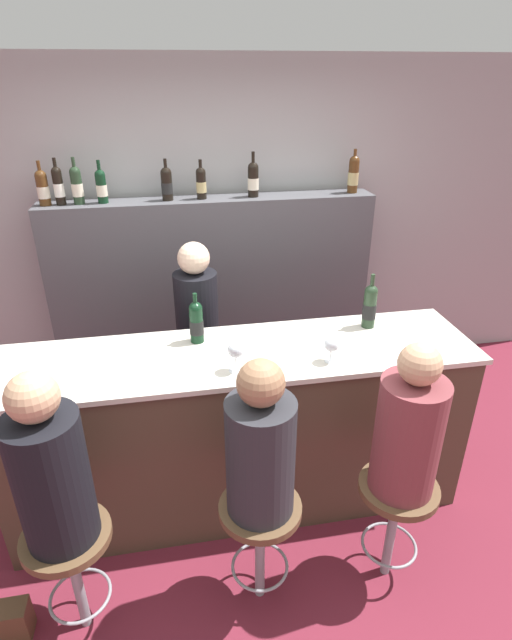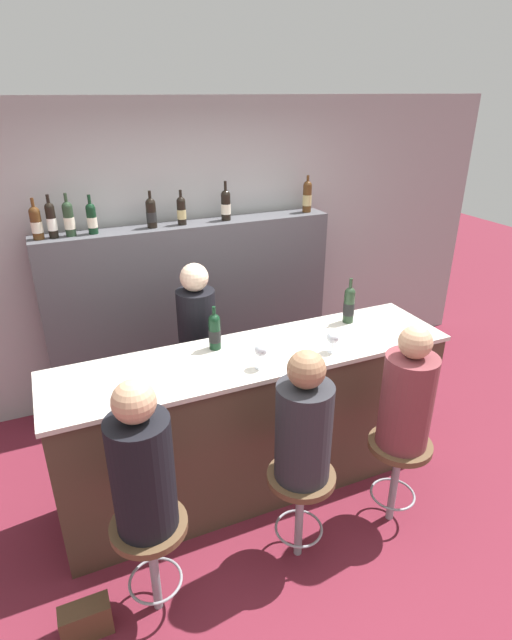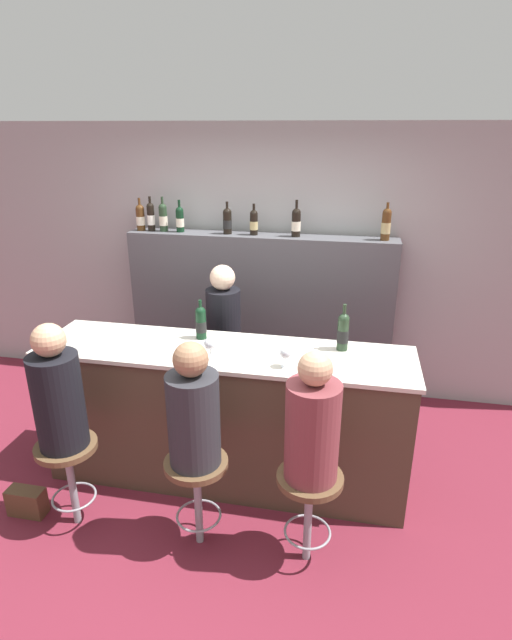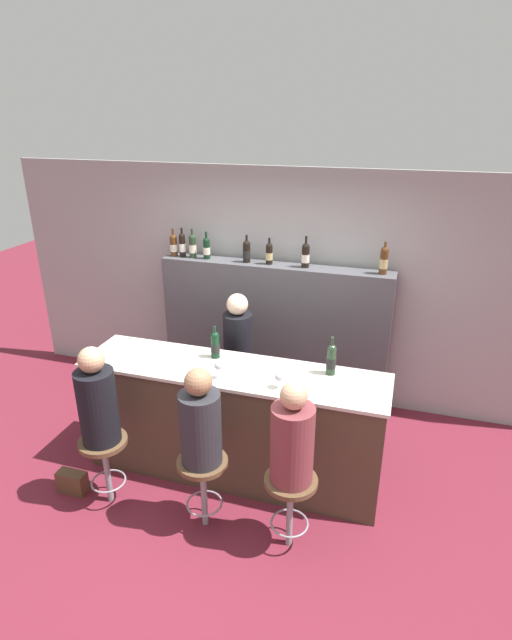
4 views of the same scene
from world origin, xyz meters
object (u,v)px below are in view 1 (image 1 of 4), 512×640
at_px(wine_bottle_counter_0, 196,322).
at_px(wine_bottle_backbar_7, 353,174).
at_px(wine_bottle_backbar_6, 253,179).
at_px(bar_stool_right, 396,505).
at_px(wine_bottle_backbar_1, 58,185).
at_px(guest_seated_left, 50,470).
at_px(handbag, 2,623).
at_px(wine_glass_1, 331,345).
at_px(guest_seated_middle, 260,448).
at_px(wine_bottle_backbar_5, 201,183).
at_px(bartender, 199,352).
at_px(wine_bottle_backbar_3, 101,186).
at_px(bar_stool_left, 70,554).
at_px(wine_bottle_backbar_4, 167,184).
at_px(wine_glass_0, 236,351).
at_px(guest_seated_right, 409,430).
at_px(wine_bottle_counter_1, 370,306).
at_px(wine_bottle_backbar_2, 77,185).
at_px(wine_bottle_backbar_0, 43,187).
at_px(bar_stool_middle, 260,525).

height_order(wine_bottle_counter_0, wine_bottle_backbar_7, wine_bottle_backbar_7).
relative_size(wine_bottle_backbar_6, bar_stool_right, 0.51).
xyz_separation_m(wine_bottle_backbar_1, guest_seated_left, (0.17, -2.04, -0.76)).
xyz_separation_m(wine_bottle_backbar_1, handbag, (-0.21, -2.04, -1.66)).
distance_m(wine_bottle_counter_0, bar_stool_right, 1.43).
height_order(wine_glass_1, guest_seated_middle, guest_seated_middle).
height_order(wine_bottle_backbar_5, bartender, wine_bottle_backbar_5).
relative_size(wine_bottle_backbar_3, bar_stool_left, 0.47).
height_order(wine_glass_1, handbag, wine_glass_1).
bearing_deg(wine_bottle_backbar_3, guest_seated_left, -93.43).
distance_m(wine_bottle_backbar_4, wine_glass_0, 1.66).
distance_m(guest_seated_middle, guest_seated_right, 0.70).
bearing_deg(wine_glass_0, guest_seated_left, -149.79).
xyz_separation_m(wine_bottle_counter_0, wine_bottle_backbar_5, (0.15, 1.19, 0.53)).
xyz_separation_m(bar_stool_left, guest_seated_middle, (0.88, -0.00, 0.48)).
height_order(wine_bottle_backbar_3, wine_glass_1, wine_bottle_backbar_3).
relative_size(wine_bottle_backbar_4, bar_stool_left, 0.46).
height_order(wine_bottle_counter_1, wine_glass_0, wine_bottle_counter_1).
distance_m(bar_stool_left, bartender, 1.54).
bearing_deg(wine_bottle_backbar_4, wine_bottle_backbar_2, -180.00).
bearing_deg(bar_stool_left, wine_bottle_backbar_0, 97.60).
bearing_deg(bar_stool_left, wine_bottle_backbar_5, 67.86).
bearing_deg(handbag, wine_bottle_counter_1, 22.05).
bearing_deg(wine_glass_0, wine_bottle_backbar_7, 53.30).
bearing_deg(wine_bottle_counter_0, bartender, 86.44).
height_order(wine_bottle_counter_1, guest_seated_right, guest_seated_right).
xyz_separation_m(wine_bottle_backbar_5, wine_bottle_backbar_7, (1.17, 0.00, 0.02)).
distance_m(wine_glass_0, guest_seated_right, 0.91).
distance_m(bar_stool_left, guest_seated_middle, 1.00).
xyz_separation_m(wine_bottle_backbar_1, bar_stool_left, (0.17, -2.04, -1.26)).
distance_m(wine_bottle_backbar_4, wine_bottle_backbar_5, 0.25).
xyz_separation_m(wine_bottle_backbar_1, wine_glass_1, (1.52, -1.54, -0.58)).
bearing_deg(guest_seated_right, wine_bottle_counter_1, 81.62).
height_order(bar_stool_left, bartender, bartender).
bearing_deg(bar_stool_left, wine_bottle_counter_0, 51.39).
relative_size(wine_glass_0, bartender, 0.11).
distance_m(wine_bottle_backbar_3, wine_glass_1, 2.06).
height_order(guest_seated_middle, bar_stool_right, guest_seated_middle).
distance_m(wine_bottle_backbar_6, handbag, 3.07).
height_order(wine_bottle_backbar_3, bar_stool_left, wine_bottle_backbar_3).
distance_m(wine_bottle_backbar_1, wine_glass_0, 1.93).
xyz_separation_m(guest_seated_left, guest_seated_middle, (0.88, -0.00, -0.02)).
distance_m(wine_bottle_backbar_1, bartender, 1.52).
bearing_deg(wine_bottle_backbar_3, wine_bottle_backbar_4, -0.00).
relative_size(wine_bottle_counter_1, guest_seated_middle, 0.43).
height_order(wine_bottle_backbar_0, wine_bottle_backbar_4, wine_bottle_backbar_0).
bearing_deg(wine_bottle_backbar_5, wine_bottle_backbar_4, 180.00).
bearing_deg(wine_bottle_backbar_3, guest_seated_right, -54.36).
distance_m(bar_stool_left, bar_stool_middle, 0.88).
xyz_separation_m(wine_bottle_backbar_6, guest_seated_left, (-1.22, -2.04, -0.75)).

